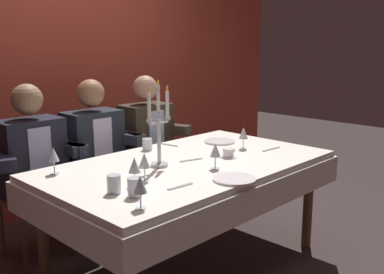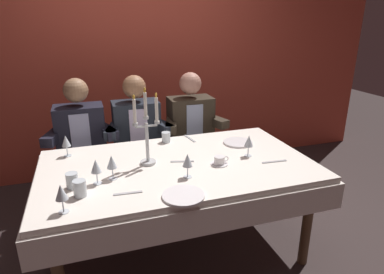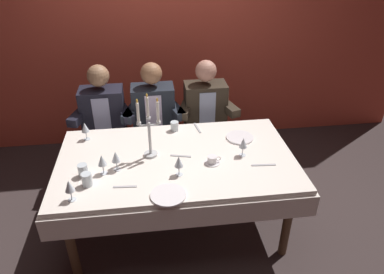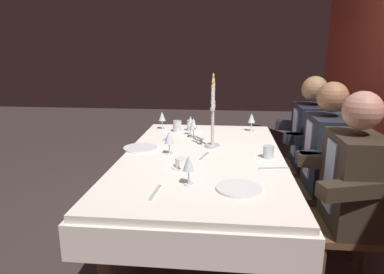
# 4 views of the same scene
# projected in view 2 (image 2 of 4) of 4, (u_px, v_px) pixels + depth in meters

# --- Properties ---
(ground_plane) EXTENTS (12.00, 12.00, 0.00)m
(ground_plane) POSITION_uv_depth(u_px,v_px,m) (179.00, 249.00, 2.62)
(ground_plane) COLOR #382C2B
(back_wall) EXTENTS (6.00, 0.12, 2.70)m
(back_wall) POSITION_uv_depth(u_px,v_px,m) (136.00, 54.00, 3.65)
(back_wall) COLOR #C74836
(back_wall) RESTS_ON ground_plane
(dining_table) EXTENTS (1.94, 1.14, 0.74)m
(dining_table) POSITION_uv_depth(u_px,v_px,m) (178.00, 178.00, 2.41)
(dining_table) COLOR white
(dining_table) RESTS_ON ground_plane
(candelabra) EXTENTS (0.19, 0.11, 0.55)m
(candelabra) POSITION_uv_depth(u_px,v_px,m) (147.00, 134.00, 2.29)
(candelabra) COLOR silver
(candelabra) RESTS_ON dining_table
(dinner_plate_0) EXTENTS (0.24, 0.24, 0.01)m
(dinner_plate_0) POSITION_uv_depth(u_px,v_px,m) (238.00, 142.00, 2.74)
(dinner_plate_0) COLOR white
(dinner_plate_0) RESTS_ON dining_table
(dinner_plate_1) EXTENTS (0.25, 0.25, 0.01)m
(dinner_plate_1) POSITION_uv_depth(u_px,v_px,m) (183.00, 196.00, 1.92)
(dinner_plate_1) COLOR white
(dinner_plate_1) RESTS_ON dining_table
(wine_glass_0) EXTENTS (0.07, 0.07, 0.16)m
(wine_glass_0) POSITION_uv_depth(u_px,v_px,m) (61.00, 193.00, 1.73)
(wine_glass_0) COLOR silver
(wine_glass_0) RESTS_ON dining_table
(wine_glass_1) EXTENTS (0.07, 0.07, 0.16)m
(wine_glass_1) POSITION_uv_depth(u_px,v_px,m) (96.00, 167.00, 2.03)
(wine_glass_1) COLOR silver
(wine_glass_1) RESTS_ON dining_table
(wine_glass_2) EXTENTS (0.07, 0.07, 0.16)m
(wine_glass_2) POSITION_uv_depth(u_px,v_px,m) (66.00, 142.00, 2.45)
(wine_glass_2) COLOR silver
(wine_glass_2) RESTS_ON dining_table
(wine_glass_3) EXTENTS (0.07, 0.07, 0.16)m
(wine_glass_3) POSITION_uv_depth(u_px,v_px,m) (188.00, 161.00, 2.12)
(wine_glass_3) COLOR silver
(wine_glass_3) RESTS_ON dining_table
(wine_glass_4) EXTENTS (0.07, 0.07, 0.16)m
(wine_glass_4) POSITION_uv_depth(u_px,v_px,m) (249.00, 142.00, 2.45)
(wine_glass_4) COLOR silver
(wine_glass_4) RESTS_ON dining_table
(wine_glass_5) EXTENTS (0.07, 0.07, 0.16)m
(wine_glass_5) POSITION_uv_depth(u_px,v_px,m) (112.00, 162.00, 2.09)
(wine_glass_5) COLOR silver
(wine_glass_5) RESTS_ON dining_table
(water_tumbler_0) EXTENTS (0.07, 0.07, 0.10)m
(water_tumbler_0) POSITION_uv_depth(u_px,v_px,m) (72.00, 181.00, 2.00)
(water_tumbler_0) COLOR silver
(water_tumbler_0) RESTS_ON dining_table
(water_tumbler_1) EXTENTS (0.08, 0.08, 0.10)m
(water_tumbler_1) POSITION_uv_depth(u_px,v_px,m) (80.00, 188.00, 1.91)
(water_tumbler_1) COLOR silver
(water_tumbler_1) RESTS_ON dining_table
(water_tumbler_2) EXTENTS (0.07, 0.07, 0.09)m
(water_tumbler_2) POSITION_uv_depth(u_px,v_px,m) (166.00, 137.00, 2.76)
(water_tumbler_2) COLOR silver
(water_tumbler_2) RESTS_ON dining_table
(coffee_cup_0) EXTENTS (0.13, 0.12, 0.06)m
(coffee_cup_0) POSITION_uv_depth(u_px,v_px,m) (220.00, 161.00, 2.34)
(coffee_cup_0) COLOR white
(coffee_cup_0) RESTS_ON dining_table
(knife_0) EXTENTS (0.19, 0.03, 0.01)m
(knife_0) POSITION_uv_depth(u_px,v_px,m) (274.00, 162.00, 2.38)
(knife_0) COLOR #B7B7BC
(knife_0) RESTS_ON dining_table
(spoon_1) EXTENTS (0.17, 0.06, 0.01)m
(spoon_1) POSITION_uv_depth(u_px,v_px,m) (182.00, 161.00, 2.39)
(spoon_1) COLOR #B7B7BC
(spoon_1) RESTS_ON dining_table
(knife_2) EXTENTS (0.05, 0.19, 0.01)m
(knife_2) POSITION_uv_depth(u_px,v_px,m) (190.00, 138.00, 2.84)
(knife_2) COLOR #B7B7BC
(knife_2) RESTS_ON dining_table
(spoon_3) EXTENTS (0.17, 0.03, 0.01)m
(spoon_3) POSITION_uv_depth(u_px,v_px,m) (128.00, 193.00, 1.95)
(spoon_3) COLOR #B7B7BC
(spoon_3) RESTS_ON dining_table
(seated_diner_0) EXTENTS (0.63, 0.48, 1.24)m
(seated_diner_0) POSITION_uv_depth(u_px,v_px,m) (81.00, 134.00, 2.97)
(seated_diner_0) COLOR brown
(seated_diner_0) RESTS_ON ground_plane
(seated_diner_1) EXTENTS (0.63, 0.48, 1.24)m
(seated_diner_1) POSITION_uv_depth(u_px,v_px,m) (137.00, 129.00, 3.12)
(seated_diner_1) COLOR brown
(seated_diner_1) RESTS_ON ground_plane
(seated_diner_2) EXTENTS (0.63, 0.48, 1.24)m
(seated_diner_2) POSITION_uv_depth(u_px,v_px,m) (190.00, 124.00, 3.27)
(seated_diner_2) COLOR brown
(seated_diner_2) RESTS_ON ground_plane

